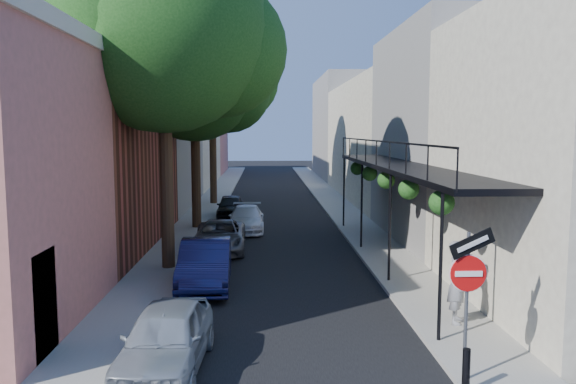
{
  "coord_description": "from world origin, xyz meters",
  "views": [
    {
      "loc": [
        -0.52,
        -8.81,
        4.72
      ],
      "look_at": [
        0.21,
        8.71,
        2.8
      ],
      "focal_mm": 35.0,
      "sensor_mm": 36.0,
      "label": 1
    }
  ],
  "objects": [
    {
      "name": "road_surface",
      "position": [
        0.0,
        30.0,
        0.01
      ],
      "size": [
        6.0,
        64.0,
        0.01
      ],
      "primitive_type": "cube",
      "color": "black",
      "rests_on": "ground"
    },
    {
      "name": "sidewalk_left",
      "position": [
        -4.0,
        30.0,
        0.06
      ],
      "size": [
        2.0,
        64.0,
        0.12
      ],
      "primitive_type": "cube",
      "color": "gray",
      "rests_on": "ground"
    },
    {
      "name": "sidewalk_right",
      "position": [
        4.0,
        30.0,
        0.06
      ],
      "size": [
        2.0,
        64.0,
        0.12
      ],
      "primitive_type": "cube",
      "color": "gray",
      "rests_on": "ground"
    },
    {
      "name": "buildings_left",
      "position": [
        -9.3,
        28.76,
        4.94
      ],
      "size": [
        10.1,
        59.1,
        12.0
      ],
      "color": "#D2756B",
      "rests_on": "ground"
    },
    {
      "name": "buildings_right",
      "position": [
        8.99,
        29.49,
        4.42
      ],
      "size": [
        9.8,
        55.0,
        10.0
      ],
      "color": "beige",
      "rests_on": "ground"
    },
    {
      "name": "sign_post",
      "position": [
        3.16,
        0.97,
        2.04
      ],
      "size": [
        0.89,
        0.17,
        2.99
      ],
      "color": "#595B60",
      "rests_on": "ground"
    },
    {
      "name": "bollard",
      "position": [
        3.0,
        0.5,
        0.52
      ],
      "size": [
        0.14,
        0.14,
        0.8
      ],
      "primitive_type": "cylinder",
      "color": "black",
      "rests_on": "sidewalk_right"
    },
    {
      "name": "oak_near",
      "position": [
        -3.37,
        10.26,
        7.88
      ],
      "size": [
        7.48,
        6.8,
        11.42
      ],
      "color": "#352315",
      "rests_on": "ground"
    },
    {
      "name": "oak_mid",
      "position": [
        -3.42,
        18.23,
        7.06
      ],
      "size": [
        6.6,
        6.0,
        10.2
      ],
      "color": "#352315",
      "rests_on": "ground"
    },
    {
      "name": "oak_far",
      "position": [
        -3.35,
        27.27,
        8.26
      ],
      "size": [
        7.7,
        7.0,
        11.9
      ],
      "color": "#352315",
      "rests_on": "ground"
    },
    {
      "name": "parked_car_a",
      "position": [
        -2.48,
        1.93,
        0.65
      ],
      "size": [
        1.72,
        3.89,
        1.3
      ],
      "primitive_type": "imported",
      "rotation": [
        0.0,
        0.0,
        -0.05
      ],
      "color": "#929BA2",
      "rests_on": "ground"
    },
    {
      "name": "parked_car_b",
      "position": [
        -2.34,
        7.94,
        0.7
      ],
      "size": [
        1.66,
        4.32,
        1.4
      ],
      "primitive_type": "imported",
      "rotation": [
        0.0,
        0.0,
        0.04
      ],
      "color": "#161744",
      "rests_on": "ground"
    },
    {
      "name": "parked_car_c",
      "position": [
        -2.3,
        12.95,
        0.6
      ],
      "size": [
        2.07,
        4.33,
        1.19
      ],
      "primitive_type": "imported",
      "rotation": [
        0.0,
        0.0,
        0.02
      ],
      "color": "#56575D",
      "rests_on": "ground"
    },
    {
      "name": "parked_car_d",
      "position": [
        -1.4,
        17.42,
        0.59
      ],
      "size": [
        1.68,
        4.06,
        1.17
      ],
      "primitive_type": "imported",
      "rotation": [
        0.0,
        0.0,
        0.01
      ],
      "color": "white",
      "rests_on": "ground"
    },
    {
      "name": "parked_car_e",
      "position": [
        -2.38,
        21.55,
        0.62
      ],
      "size": [
        1.55,
        3.66,
        1.24
      ],
      "primitive_type": "imported",
      "rotation": [
        0.0,
        0.0,
        0.03
      ],
      "color": "black",
      "rests_on": "ground"
    },
    {
      "name": "pedestrian",
      "position": [
        4.09,
        4.1,
        1.12
      ],
      "size": [
        0.71,
        0.85,
        2.0
      ],
      "primitive_type": "imported",
      "rotation": [
        0.0,
        0.0,
        1.21
      ],
      "color": "gray",
      "rests_on": "sidewalk_right"
    }
  ]
}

